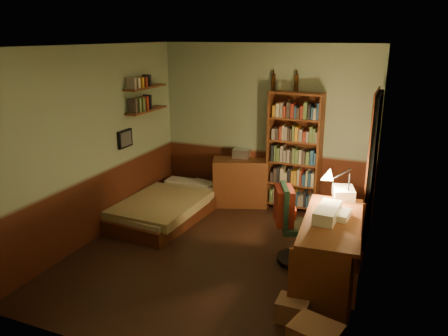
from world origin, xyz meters
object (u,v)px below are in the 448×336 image
at_px(mini_stereo, 241,153).
at_px(cardboard_box_b, 293,310).
at_px(desk_lamp, 349,179).
at_px(bed, 167,200).
at_px(bookshelf, 294,153).
at_px(office_chair, 300,220).
at_px(dresser, 240,182).
at_px(desk, 330,252).

xyz_separation_m(mini_stereo, cardboard_box_b, (1.59, -2.82, -0.74)).
xyz_separation_m(mini_stereo, desk_lamp, (1.88, -1.39, 0.22)).
xyz_separation_m(bed, mini_stereo, (0.82, 1.05, 0.56)).
distance_m(bookshelf, office_chair, 1.73).
height_order(bed, office_chair, office_chair).
xyz_separation_m(desk_lamp, cardboard_box_b, (-0.29, -1.43, -0.96)).
xyz_separation_m(desk_lamp, office_chair, (-0.51, -0.26, -0.51)).
bearing_deg(mini_stereo, bed, -134.33).
xyz_separation_m(dresser, cardboard_box_b, (1.57, -2.70, -0.28)).
height_order(bed, bookshelf, bookshelf).
xyz_separation_m(bookshelf, desk, (0.92, -1.99, -0.55)).
relative_size(mini_stereo, bookshelf, 0.14).
bearing_deg(bookshelf, dresser, -168.28).
distance_m(desk_lamp, cardboard_box_b, 1.75).
height_order(dresser, cardboard_box_b, dresser).
bearing_deg(mini_stereo, office_chair, -56.54).
height_order(dresser, office_chair, office_chair).
relative_size(bed, cardboard_box_b, 6.12).
xyz_separation_m(bed, dresser, (0.85, 0.92, 0.10)).
xyz_separation_m(bed, desk, (2.63, -0.99, 0.11)).
bearing_deg(bed, desk, -15.88).
xyz_separation_m(dresser, desk_lamp, (1.86, -1.27, 0.68)).
bearing_deg(bookshelf, bed, -143.45).
height_order(bookshelf, desk, bookshelf).
relative_size(desk_lamp, office_chair, 0.50).
relative_size(bookshelf, office_chair, 1.69).
bearing_deg(cardboard_box_b, dresser, 120.12).
bearing_deg(office_chair, dresser, 108.38).
distance_m(mini_stereo, desk_lamp, 2.35).
xyz_separation_m(dresser, mini_stereo, (-0.03, 0.13, 0.46)).
bearing_deg(dresser, desk, -67.46).
xyz_separation_m(desk, desk_lamp, (0.08, 0.64, 0.68)).
height_order(mini_stereo, office_chair, office_chair).
xyz_separation_m(office_chair, cardboard_box_b, (0.22, -1.17, -0.45)).
bearing_deg(desk_lamp, office_chair, -159.26).
bearing_deg(desk, mini_stereo, 127.14).
bearing_deg(desk_lamp, dresser, 139.48).
distance_m(dresser, office_chair, 2.04).
height_order(dresser, desk_lamp, desk_lamp).
relative_size(dresser, desk, 0.59).
xyz_separation_m(bookshelf, desk_lamp, (0.99, -1.35, 0.12)).
distance_m(bed, mini_stereo, 1.45).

